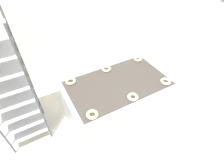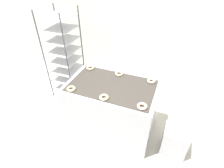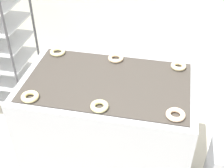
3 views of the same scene
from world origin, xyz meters
name	(u,v)px [view 1 (image 1 of 3)]	position (x,y,z in m)	size (l,w,h in m)	color
ground_plane	(142,161)	(0.00, 0.00, 0.00)	(14.00, 14.00, 0.00)	beige
wall_back	(71,5)	(0.00, 2.12, 1.40)	(8.00, 0.05, 2.80)	silver
fryer_machine	(117,106)	(0.00, 0.66, 0.44)	(1.32, 0.82, 0.87)	#A8AAB2
baking_rack_cart	(8,89)	(-1.19, 1.22, 0.87)	(0.52, 0.54, 1.71)	#4C4C51
glaze_bin	(173,96)	(1.02, 0.55, 0.22)	(0.34, 0.30, 0.44)	#A8AAB2
donut_near_left	(92,115)	(-0.49, 0.36, 0.89)	(0.12, 0.12, 0.03)	#E9D68C
donut_near_center	(133,97)	(0.01, 0.36, 0.89)	(0.12, 0.12, 0.03)	beige
donut_near_right	(166,81)	(0.51, 0.37, 0.89)	(0.13, 0.13, 0.03)	beige
donut_far_left	(71,81)	(-0.50, 0.96, 0.89)	(0.13, 0.13, 0.03)	beige
donut_far_center	(106,69)	(0.00, 0.97, 0.89)	(0.13, 0.13, 0.03)	beige
donut_far_right	(138,59)	(0.51, 0.95, 0.89)	(0.12, 0.12, 0.03)	beige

